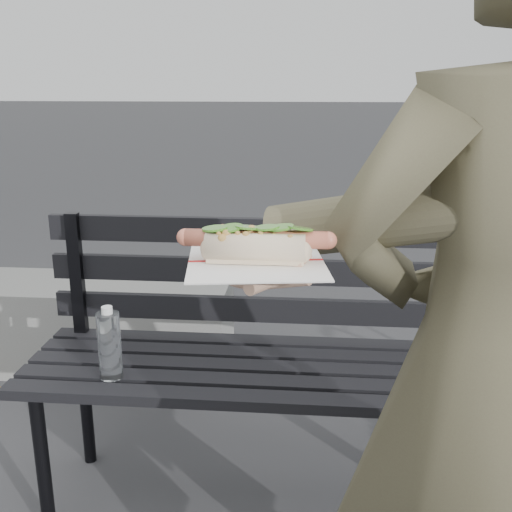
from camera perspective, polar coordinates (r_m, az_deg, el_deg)
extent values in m
cylinder|color=black|center=(1.91, -19.65, -18.15)|extent=(0.04, 0.04, 0.45)
cylinder|color=black|center=(2.17, -15.91, -13.30)|extent=(0.04, 0.04, 0.45)
cylinder|color=black|center=(2.13, 21.48, -14.50)|extent=(0.04, 0.04, 0.45)
cube|color=black|center=(1.62, 2.06, -13.70)|extent=(1.50, 0.07, 0.03)
cube|color=black|center=(1.70, 2.23, -12.19)|extent=(1.50, 0.07, 0.03)
cube|color=black|center=(1.78, 2.38, -10.81)|extent=(1.50, 0.07, 0.03)
cube|color=black|center=(1.86, 2.52, -9.55)|extent=(1.50, 0.07, 0.03)
cube|color=black|center=(1.94, 2.65, -8.40)|extent=(1.50, 0.07, 0.03)
cube|color=black|center=(2.01, -16.68, -1.91)|extent=(0.04, 0.03, 0.42)
cube|color=black|center=(1.97, 22.66, -2.93)|extent=(0.04, 0.03, 0.42)
cube|color=black|center=(1.93, 2.73, -5.19)|extent=(1.50, 0.02, 0.08)
cube|color=black|center=(1.88, 2.78, -1.51)|extent=(1.50, 0.02, 0.08)
cube|color=black|center=(1.85, 2.83, 2.33)|extent=(1.50, 0.02, 0.08)
cylinder|color=white|center=(1.72, -13.77, -8.30)|extent=(0.06, 0.06, 0.19)
cylinder|color=white|center=(1.68, -14.02, -5.03)|extent=(0.03, 0.03, 0.02)
cube|color=slate|center=(2.86, -14.72, -6.34)|extent=(1.20, 0.40, 0.40)
imported|color=#4E4834|center=(1.08, 21.52, -10.51)|extent=(0.68, 0.54, 1.62)
cylinder|color=#4E4834|center=(0.94, 15.95, 3.94)|extent=(0.51, 0.23, 0.19)
cylinder|color=#D8A384|center=(0.85, 2.74, -1.17)|extent=(0.09, 0.08, 0.07)
ellipsoid|color=#D8A384|center=(0.85, 0.00, -1.62)|extent=(0.10, 0.12, 0.03)
cylinder|color=#D8A384|center=(0.83, -3.99, -2.02)|extent=(0.05, 0.02, 0.02)
cylinder|color=#D8A384|center=(0.84, -3.78, -1.59)|extent=(0.05, 0.02, 0.02)
cylinder|color=#D8A384|center=(0.86, -3.58, -1.19)|extent=(0.05, 0.02, 0.02)
cylinder|color=#D8A384|center=(0.88, -3.39, -0.80)|extent=(0.05, 0.02, 0.02)
cylinder|color=#D8A384|center=(0.79, 0.36, -2.72)|extent=(0.04, 0.05, 0.02)
cube|color=white|center=(0.84, 0.00, -0.52)|extent=(0.21, 0.21, 0.00)
cube|color=#B21E1E|center=(0.84, 0.00, -0.42)|extent=(0.19, 0.03, 0.00)
cylinder|color=#D36C51|center=(0.83, 0.00, 1.65)|extent=(0.20, 0.03, 0.02)
sphere|color=#D36C51|center=(0.85, -6.74, 1.79)|extent=(0.03, 0.03, 0.02)
sphere|color=#D36C51|center=(0.83, 6.88, 1.48)|extent=(0.03, 0.03, 0.02)
sphere|color=#9E6B2D|center=(0.82, -2.86, 2.09)|extent=(0.01, 0.01, 0.01)
sphere|color=#9E6B2D|center=(0.84, 0.16, 2.29)|extent=(0.01, 0.01, 0.01)
sphere|color=#9E6B2D|center=(0.82, -1.76, 2.14)|extent=(0.01, 0.01, 0.01)
sphere|color=#9E6B2D|center=(0.83, 3.45, 1.83)|extent=(0.01, 0.01, 0.01)
sphere|color=#9E6B2D|center=(0.82, 0.35, 1.97)|extent=(0.01, 0.01, 0.01)
sphere|color=#9E6B2D|center=(0.84, 3.64, 1.92)|extent=(0.01, 0.01, 0.01)
sphere|color=#9E6B2D|center=(0.82, -0.44, 1.71)|extent=(0.01, 0.01, 0.01)
sphere|color=#9E6B2D|center=(0.85, -1.76, 2.15)|extent=(0.01, 0.01, 0.01)
sphere|color=#9E6B2D|center=(0.83, 2.82, 1.99)|extent=(0.01, 0.01, 0.01)
sphere|color=#9E6B2D|center=(0.84, -2.27, 1.93)|extent=(0.01, 0.01, 0.01)
sphere|color=#9E6B2D|center=(0.81, 3.27, 1.79)|extent=(0.01, 0.01, 0.01)
sphere|color=#9E6B2D|center=(0.82, -3.59, 2.14)|extent=(0.01, 0.01, 0.01)
sphere|color=#9E6B2D|center=(0.84, 2.18, 2.09)|extent=(0.01, 0.01, 0.01)
sphere|color=#9E6B2D|center=(0.85, -3.21, 2.66)|extent=(0.01, 0.01, 0.01)
sphere|color=#9E6B2D|center=(0.82, 1.73, 1.96)|extent=(0.01, 0.01, 0.01)
sphere|color=#9E6B2D|center=(0.81, -3.25, 1.67)|extent=(0.01, 0.01, 0.01)
sphere|color=#9E6B2D|center=(0.82, 0.44, 2.17)|extent=(0.01, 0.01, 0.01)
sphere|color=#9E6B2D|center=(0.84, 1.76, 2.43)|extent=(0.01, 0.01, 0.01)
sphere|color=#9E6B2D|center=(0.83, -3.43, 1.75)|extent=(0.01, 0.01, 0.01)
sphere|color=#9E6B2D|center=(0.83, -0.03, 1.90)|extent=(0.01, 0.01, 0.01)
sphere|color=#9E6B2D|center=(0.82, 1.30, 1.71)|extent=(0.01, 0.01, 0.01)
sphere|color=#9E6B2D|center=(0.82, -0.97, 2.02)|extent=(0.01, 0.01, 0.01)
sphere|color=#9E6B2D|center=(0.83, -0.43, 2.47)|extent=(0.01, 0.01, 0.01)
sphere|color=#9E6B2D|center=(0.85, 3.94, 2.23)|extent=(0.01, 0.01, 0.01)
sphere|color=#9E6B2D|center=(0.83, 1.29, 1.99)|extent=(0.01, 0.01, 0.01)
sphere|color=#9E6B2D|center=(0.84, 1.49, 2.34)|extent=(0.01, 0.01, 0.01)
sphere|color=#9E6B2D|center=(0.85, -1.90, 2.63)|extent=(0.01, 0.01, 0.01)
sphere|color=#9E6B2D|center=(0.86, -2.59, 2.61)|extent=(0.01, 0.01, 0.01)
sphere|color=#9E6B2D|center=(0.83, -0.69, 2.27)|extent=(0.01, 0.01, 0.01)
sphere|color=#9E6B2D|center=(0.85, 3.77, 2.10)|extent=(0.01, 0.01, 0.01)
cylinder|color=#498E26|center=(0.83, -3.94, 2.65)|extent=(0.04, 0.04, 0.01)
cylinder|color=#498E26|center=(0.83, -2.45, 2.70)|extent=(0.04, 0.04, 0.01)
cylinder|color=#498E26|center=(0.83, -0.78, 2.75)|extent=(0.04, 0.04, 0.01)
cylinder|color=#498E26|center=(0.83, 1.03, 2.73)|extent=(0.04, 0.04, 0.01)
cylinder|color=#498E26|center=(0.83, 2.40, 2.74)|extent=(0.04, 0.04, 0.01)
cylinder|color=#498E26|center=(0.82, 4.26, 2.65)|extent=(0.04, 0.04, 0.01)
cube|color=brown|center=(2.98, 22.02, -10.24)|extent=(0.08, 0.07, 0.00)
cube|color=brown|center=(3.03, -12.43, -8.95)|extent=(0.05, 0.05, 0.00)
cube|color=brown|center=(2.94, 13.16, -9.84)|extent=(0.09, 0.10, 0.00)
cube|color=brown|center=(2.14, 11.21, -20.45)|extent=(0.07, 0.05, 0.00)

